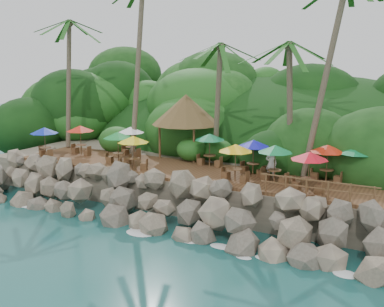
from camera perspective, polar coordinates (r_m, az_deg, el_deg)
The scene contains 12 objects.
ground at distance 25.31m, azimuth -6.59°, elevation -10.00°, with size 140.00×140.00×0.00m, color #19514F.
land_base at distance 38.63m, azimuth 7.09°, elevation -0.78°, with size 32.00×25.20×2.10m, color gray.
jungle_hill at distance 45.77m, azimuth 10.50°, elevation -0.28°, with size 44.80×28.00×15.40m, color #143811.
seawall at distance 26.48m, azimuth -4.15°, elevation -6.32°, with size 29.00×4.00×2.30m, color gray, non-canonical shape.
terrace at distance 29.51m, azimuth 0.00°, elevation -2.28°, with size 26.00×5.00×0.20m, color brown.
jungle_foliage at distance 37.96m, azimuth 6.49°, elevation -2.62°, with size 44.00×16.00×12.00m, color #143811, non-canonical shape.
foam_line at distance 25.53m, azimuth -6.20°, elevation -9.72°, with size 25.20×0.80×0.06m.
palms at distance 30.54m, azimuth 4.92°, elevation 17.04°, with size 32.52×6.77×13.97m.
palapa at distance 33.03m, azimuth -0.76°, elevation 5.54°, with size 4.98×4.98×4.60m.
dining_clusters at distance 28.99m, azimuth 0.55°, elevation 1.38°, with size 23.22×5.24×2.21m.
railing at distance 24.24m, azimuth 15.42°, elevation -4.08°, with size 6.10×0.10×1.00m.
waiter at distance 27.59m, azimuth 9.89°, elevation -1.26°, with size 0.67×0.44×1.84m, color white.
Camera 1 is at (13.65, -19.18, 9.30)m, focal length 42.53 mm.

